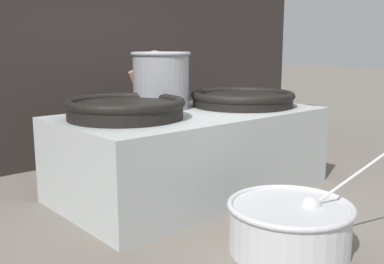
{
  "coord_description": "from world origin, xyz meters",
  "views": [
    {
      "loc": [
        -3.24,
        -3.68,
        1.62
      ],
      "look_at": [
        0.0,
        0.0,
        0.68
      ],
      "focal_mm": 42.0,
      "sensor_mm": 36.0,
      "label": 1
    }
  ],
  "objects_px": {
    "giant_wok_near": "(125,108)",
    "stock_pot": "(161,79)",
    "cook": "(155,106)",
    "prep_bowl_vegetables": "(290,225)",
    "giant_wok_far": "(242,98)"
  },
  "relations": [
    {
      "from": "stock_pot",
      "to": "cook",
      "type": "height_order",
      "value": "cook"
    },
    {
      "from": "giant_wok_near",
      "to": "stock_pot",
      "type": "height_order",
      "value": "stock_pot"
    },
    {
      "from": "cook",
      "to": "stock_pot",
      "type": "bearing_deg",
      "value": 59.7
    },
    {
      "from": "giant_wok_far",
      "to": "prep_bowl_vegetables",
      "type": "height_order",
      "value": "giant_wok_far"
    },
    {
      "from": "giant_wok_near",
      "to": "giant_wok_far",
      "type": "relative_size",
      "value": 0.96
    },
    {
      "from": "giant_wok_near",
      "to": "giant_wok_far",
      "type": "xyz_separation_m",
      "value": [
        1.58,
        -0.13,
        -0.01
      ]
    },
    {
      "from": "giant_wok_near",
      "to": "cook",
      "type": "relative_size",
      "value": 0.77
    },
    {
      "from": "stock_pot",
      "to": "cook",
      "type": "bearing_deg",
      "value": 59.52
    },
    {
      "from": "stock_pot",
      "to": "cook",
      "type": "distance_m",
      "value": 0.81
    },
    {
      "from": "cook",
      "to": "prep_bowl_vegetables",
      "type": "distance_m",
      "value": 2.89
    },
    {
      "from": "giant_wok_near",
      "to": "prep_bowl_vegetables",
      "type": "xyz_separation_m",
      "value": [
        0.36,
        -1.78,
        -0.79
      ]
    },
    {
      "from": "giant_wok_near",
      "to": "prep_bowl_vegetables",
      "type": "bearing_deg",
      "value": -78.69
    },
    {
      "from": "giant_wok_near",
      "to": "stock_pot",
      "type": "distance_m",
      "value": 0.83
    },
    {
      "from": "giant_wok_far",
      "to": "stock_pot",
      "type": "relative_size",
      "value": 1.82
    },
    {
      "from": "stock_pot",
      "to": "prep_bowl_vegetables",
      "type": "bearing_deg",
      "value": -99.63
    }
  ]
}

